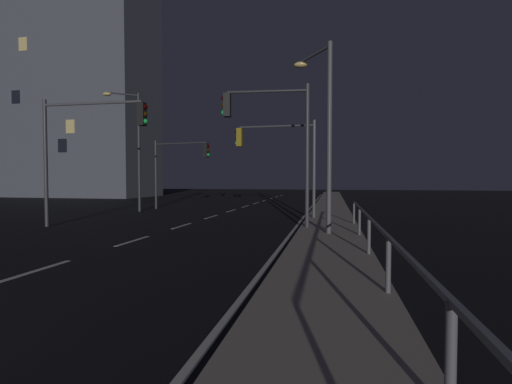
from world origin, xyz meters
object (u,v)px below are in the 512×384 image
traffic_light_far_center (271,128)px  traffic_light_far_left (180,160)px  street_lamp_across_street (133,141)px  traffic_light_near_left (277,149)px  traffic_light_overhead_east (88,135)px  building_distant (83,69)px  street_lamp_mid_block (323,119)px

traffic_light_far_center → traffic_light_far_left: bearing=132.4°
traffic_light_far_left → street_lamp_across_street: 3.29m
traffic_light_near_left → traffic_light_overhead_east: traffic_light_overhead_east is taller
traffic_light_near_left → traffic_light_far_center: 4.00m
traffic_light_near_left → building_distant: size_ratio=0.16×
traffic_light_far_center → traffic_light_near_left: bearing=94.8°
traffic_light_far_left → traffic_light_near_left: bearing=-31.6°
traffic_light_near_left → street_lamp_across_street: bearing=165.7°
traffic_light_near_left → traffic_light_overhead_east: 8.88m
street_lamp_mid_block → street_lamp_across_street: street_lamp_across_street is taller
street_lamp_across_street → street_lamp_mid_block: bearing=-31.7°
street_lamp_mid_block → street_lamp_across_street: size_ratio=0.89×
traffic_light_near_left → traffic_light_far_center: size_ratio=0.86×
traffic_light_overhead_east → street_lamp_across_street: (-2.30, 7.36, 0.62)m
traffic_light_far_left → traffic_light_overhead_east: traffic_light_overhead_east is taller
traffic_light_far_left → traffic_light_overhead_east: bearing=-89.6°
street_lamp_mid_block → traffic_light_far_center: bearing=153.0°
traffic_light_overhead_east → street_lamp_mid_block: street_lamp_mid_block is taller
traffic_light_near_left → traffic_light_far_left: (-7.49, 4.61, -0.23)m
traffic_light_near_left → street_lamp_across_street: (-9.72, 2.48, 0.93)m
traffic_light_far_left → building_distant: 28.13m
building_distant → street_lamp_across_street: bearing=-45.8°
street_lamp_mid_block → traffic_light_overhead_east: bearing=179.1°
street_lamp_mid_block → building_distant: bearing=139.3°
traffic_light_far_left → street_lamp_across_street: (-2.23, -2.12, 1.16)m
street_lamp_mid_block → traffic_light_near_left: bearing=115.9°
traffic_light_far_left → traffic_light_far_center: 11.62m
traffic_light_far_left → traffic_light_far_center: (7.82, -8.56, 0.75)m
building_distant → traffic_light_far_left: bearing=-38.8°
street_lamp_mid_block → building_distant: building_distant is taller
traffic_light_far_left → traffic_light_overhead_east: (0.07, -9.48, 0.54)m
traffic_light_far_left → street_lamp_mid_block: bearing=-44.1°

